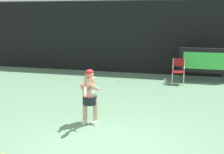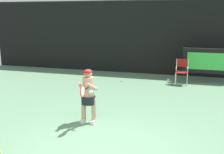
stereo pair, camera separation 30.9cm
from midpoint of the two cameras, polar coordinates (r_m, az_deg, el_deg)
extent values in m
cube|color=slate|center=(6.14, -1.31, -15.66)|extent=(18.00, 22.00, 0.02)
cube|color=black|center=(13.79, 9.29, 8.04)|extent=(18.00, 0.12, 3.60)
cylinder|color=#38383D|center=(13.76, 9.57, 15.66)|extent=(18.00, 0.05, 0.05)
cube|color=black|center=(12.71, 20.22, 3.16)|extent=(2.20, 0.20, 1.10)
cube|color=green|center=(12.61, 20.26, 3.08)|extent=(1.80, 0.01, 0.75)
cylinder|color=#2D2D33|center=(12.81, 16.29, 0.09)|extent=(0.05, 0.05, 0.40)
cylinder|color=white|center=(11.85, 13.90, -0.48)|extent=(0.04, 0.04, 0.52)
cylinder|color=white|center=(11.85, 16.21, -0.62)|extent=(0.04, 0.04, 0.52)
cylinder|color=white|center=(12.25, 13.98, -0.06)|extent=(0.04, 0.04, 0.52)
cylinder|color=white|center=(12.25, 16.21, -0.20)|extent=(0.04, 0.04, 0.52)
cube|color=maroon|center=(11.99, 15.15, 0.94)|extent=(0.52, 0.44, 0.03)
cylinder|color=white|center=(12.14, 14.11, 2.43)|extent=(0.04, 0.04, 0.56)
cylinder|color=white|center=(12.14, 16.37, 2.29)|extent=(0.04, 0.04, 0.56)
cube|color=maroon|center=(12.12, 15.27, 2.87)|extent=(0.48, 0.02, 0.34)
cylinder|color=white|center=(11.96, 14.06, 1.97)|extent=(0.04, 0.44, 0.04)
cylinder|color=white|center=(11.95, 16.35, 1.83)|extent=(0.04, 0.44, 0.04)
cylinder|color=silver|center=(11.97, 12.43, -0.96)|extent=(0.07, 0.07, 0.24)
cylinder|color=black|center=(11.94, 12.46, -0.34)|extent=(0.03, 0.03, 0.03)
cube|color=white|center=(7.70, -4.89, -9.11)|extent=(0.11, 0.26, 0.09)
cube|color=white|center=(7.60, -2.74, -9.37)|extent=(0.11, 0.26, 0.09)
cylinder|color=tan|center=(7.63, -4.80, -6.76)|extent=(0.13, 0.13, 0.73)
cylinder|color=tan|center=(7.53, -2.65, -6.99)|extent=(0.13, 0.13, 0.73)
cylinder|color=black|center=(7.49, -3.76, -4.82)|extent=(0.39, 0.39, 0.22)
cylinder|color=tan|center=(7.39, -3.80, -2.18)|extent=(0.31, 0.31, 0.56)
sphere|color=tan|center=(7.30, -3.85, 0.70)|extent=(0.22, 0.22, 0.22)
ellipsoid|color=#B22323|center=(7.28, -3.85, 1.16)|extent=(0.22, 0.22, 0.12)
cube|color=#B22323|center=(7.20, -4.11, 0.75)|extent=(0.17, 0.12, 0.02)
cylinder|color=tan|center=(7.27, -5.48, -1.84)|extent=(0.20, 0.50, 0.33)
cylinder|color=tan|center=(7.16, -3.02, -2.03)|extent=(0.20, 0.50, 0.33)
cylinder|color=white|center=(7.07, -3.17, -3.10)|extent=(0.13, 0.12, 0.12)
cylinder|color=black|center=(7.10, -4.00, -2.33)|extent=(0.03, 0.28, 0.03)
torus|color=red|center=(6.82, -4.87, -2.97)|extent=(0.02, 0.31, 0.31)
ellipsoid|color=silver|center=(6.82, -4.87, -2.97)|extent=(0.01, 0.26, 0.26)
sphere|color=#CCDB3D|center=(12.22, 2.73, -0.80)|extent=(0.07, 0.07, 0.07)
camera|label=1|loc=(0.15, -88.60, 0.32)|focal=43.56mm
camera|label=2|loc=(0.15, 91.40, -0.32)|focal=43.56mm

